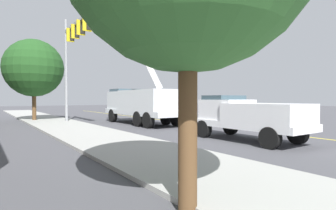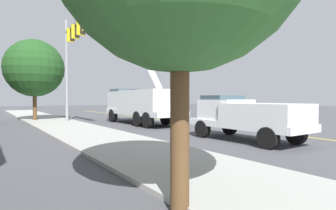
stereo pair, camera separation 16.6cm
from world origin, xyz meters
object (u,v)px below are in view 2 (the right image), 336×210
object	(u,v)px
traffic_cone_mid_front	(204,123)
service_pickup_truck	(246,116)
utility_bucket_truck	(141,102)
traffic_cone_mid_rear	(137,115)
passing_minivan	(154,107)
traffic_signal_mast	(73,46)

from	to	relation	value
traffic_cone_mid_front	service_pickup_truck	bearing A→B (deg)	158.94
utility_bucket_truck	traffic_cone_mid_rear	distance (m)	4.82
service_pickup_truck	passing_minivan	world-z (taller)	service_pickup_truck
passing_minivan	service_pickup_truck	bearing A→B (deg)	160.70
utility_bucket_truck	passing_minivan	xyz separation A→B (m)	(8.61, -6.47, -0.64)
passing_minivan	traffic_signal_mast	distance (m)	13.22
service_pickup_truck	traffic_cone_mid_rear	size ratio (longest dim) A/B	7.85
service_pickup_truck	traffic_cone_mid_front	world-z (taller)	service_pickup_truck
passing_minivan	traffic_cone_mid_front	xyz separation A→B (m)	(-13.58, 4.58, -0.61)
traffic_cone_mid_rear	traffic_signal_mast	size ratio (longest dim) A/B	0.09
service_pickup_truck	traffic_cone_mid_rear	world-z (taller)	service_pickup_truck
passing_minivan	traffic_signal_mast	xyz separation A→B (m)	(-6.09, 10.71, 4.80)
traffic_cone_mid_rear	traffic_signal_mast	bearing A→B (deg)	105.45
service_pickup_truck	utility_bucket_truck	bearing A→B (deg)	-0.08
traffic_cone_mid_rear	service_pickup_truck	bearing A→B (deg)	172.13
traffic_cone_mid_front	traffic_cone_mid_rear	bearing A→B (deg)	-0.31
traffic_cone_mid_front	traffic_signal_mast	distance (m)	11.09
utility_bucket_truck	traffic_cone_mid_front	bearing A→B (deg)	-159.17
utility_bucket_truck	traffic_cone_mid_rear	bearing A→B (deg)	-24.64
utility_bucket_truck	service_pickup_truck	xyz separation A→B (m)	(-9.92, 0.01, -0.50)
traffic_signal_mast	traffic_cone_mid_front	bearing A→B (deg)	-140.73
traffic_signal_mast	utility_bucket_truck	bearing A→B (deg)	-120.79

